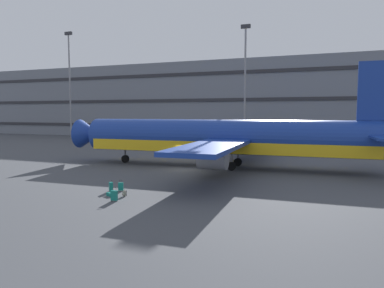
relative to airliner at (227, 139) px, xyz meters
The scene contains 10 objects.
ground_plane 5.55m from the airliner, 148.97° to the right, with size 600.00×600.00×0.00m, color #424449.
terminal_structure 45.95m from the airliner, 94.91° to the left, with size 175.71×15.21×17.41m.
airliner is the anchor object (origin of this frame).
light_mast_far_left 56.23m from the airliner, 146.63° to the left, with size 1.80×0.50×24.31m.
light_mast_left 32.27m from the airliner, 99.36° to the left, with size 1.80×0.50×22.40m.
suitcase_black 14.97m from the airliner, 107.77° to the right, with size 0.44×0.36×0.88m.
suitcase_purple 15.52m from the airliner, 109.59° to the right, with size 0.45×0.45×0.84m.
suitcase_large 17.35m from the airliner, 100.83° to the right, with size 0.44×0.24×0.93m.
suitcase_scuffed 16.47m from the airliner, 105.41° to the right, with size 0.71×0.61×0.24m.
backpack_upright 16.02m from the airliner, 102.18° to the right, with size 0.39×0.34×0.50m.
Camera 1 is at (14.10, -34.59, 5.99)m, focal length 33.28 mm.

